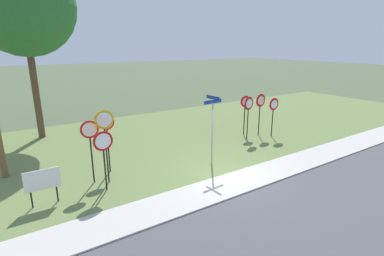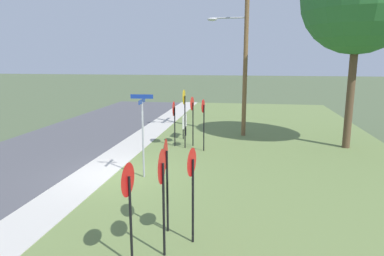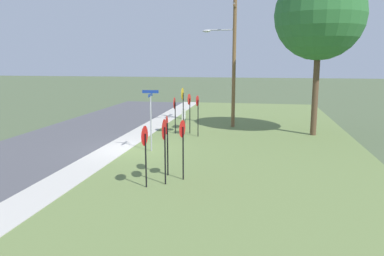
{
  "view_description": "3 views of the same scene",
  "coord_description": "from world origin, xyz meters",
  "px_view_note": "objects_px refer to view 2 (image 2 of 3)",
  "views": [
    {
      "loc": [
        -7.31,
        -8.47,
        5.18
      ],
      "look_at": [
        0.27,
        2.97,
        1.27
      ],
      "focal_mm": 27.42,
      "sensor_mm": 36.0,
      "label": 1
    },
    {
      "loc": [
        11.92,
        4.9,
        4.36
      ],
      "look_at": [
        -1.23,
        2.78,
        1.67
      ],
      "focal_mm": 32.28,
      "sensor_mm": 36.0,
      "label": 2
    },
    {
      "loc": [
        18.27,
        6.55,
        4.61
      ],
      "look_at": [
        0.31,
        3.31,
        1.31
      ],
      "focal_mm": 35.69,
      "sensor_mm": 36.0,
      "label": 3
    }
  ],
  "objects_px": {
    "stop_sign_near_left": "(192,111)",
    "yield_sign_near_right": "(128,190)",
    "stop_sign_far_center": "(184,106)",
    "notice_board": "(185,123)",
    "street_name_post": "(143,129)",
    "yield_sign_far_right": "(162,177)",
    "yield_sign_far_left": "(192,173)",
    "utility_pole": "(243,49)",
    "stop_sign_near_right": "(174,114)",
    "stop_sign_far_left": "(203,114)",
    "yield_sign_near_left": "(166,163)"
  },
  "relations": [
    {
      "from": "stop_sign_far_left",
      "to": "yield_sign_near_left",
      "type": "relative_size",
      "value": 1.02
    },
    {
      "from": "stop_sign_near_left",
      "to": "stop_sign_far_center",
      "type": "relative_size",
      "value": 0.86
    },
    {
      "from": "yield_sign_far_left",
      "to": "yield_sign_far_right",
      "type": "height_order",
      "value": "yield_sign_far_right"
    },
    {
      "from": "stop_sign_near_right",
      "to": "yield_sign_near_left",
      "type": "bearing_deg",
      "value": 6.99
    },
    {
      "from": "stop_sign_far_left",
      "to": "yield_sign_near_right",
      "type": "xyz_separation_m",
      "value": [
        9.45,
        -0.35,
        -0.08
      ]
    },
    {
      "from": "yield_sign_far_left",
      "to": "utility_pole",
      "type": "xyz_separation_m",
      "value": [
        -12.04,
        0.91,
        3.13
      ]
    },
    {
      "from": "street_name_post",
      "to": "stop_sign_near_right",
      "type": "bearing_deg",
      "value": 174.03
    },
    {
      "from": "stop_sign_near_left",
      "to": "yield_sign_near_left",
      "type": "distance_m",
      "value": 8.79
    },
    {
      "from": "stop_sign_far_left",
      "to": "street_name_post",
      "type": "bearing_deg",
      "value": -17.84
    },
    {
      "from": "stop_sign_far_left",
      "to": "stop_sign_far_center",
      "type": "xyz_separation_m",
      "value": [
        -0.37,
        -0.97,
        0.33
      ]
    },
    {
      "from": "stop_sign_far_center",
      "to": "street_name_post",
      "type": "xyz_separation_m",
      "value": [
        4.43,
        -0.72,
        -0.26
      ]
    },
    {
      "from": "stop_sign_far_center",
      "to": "utility_pole",
      "type": "relative_size",
      "value": 0.32
    },
    {
      "from": "yield_sign_near_right",
      "to": "yield_sign_near_left",
      "type": "bearing_deg",
      "value": 167.16
    },
    {
      "from": "yield_sign_far_left",
      "to": "stop_sign_far_left",
      "type": "bearing_deg",
      "value": -165.52
    },
    {
      "from": "stop_sign_far_left",
      "to": "stop_sign_far_center",
      "type": "bearing_deg",
      "value": -106.13
    },
    {
      "from": "yield_sign_far_right",
      "to": "street_name_post",
      "type": "xyz_separation_m",
      "value": [
        -4.95,
        -1.94,
        -0.01
      ]
    },
    {
      "from": "yield_sign_far_left",
      "to": "notice_board",
      "type": "relative_size",
      "value": 1.86
    },
    {
      "from": "yield_sign_far_left",
      "to": "notice_board",
      "type": "xyz_separation_m",
      "value": [
        -11.0,
        -2.18,
        -0.89
      ]
    },
    {
      "from": "stop_sign_far_center",
      "to": "notice_board",
      "type": "distance_m",
      "value": 2.65
    },
    {
      "from": "street_name_post",
      "to": "utility_pole",
      "type": "bearing_deg",
      "value": 152.26
    },
    {
      "from": "stop_sign_near_left",
      "to": "utility_pole",
      "type": "distance_m",
      "value": 4.81
    },
    {
      "from": "stop_sign_far_center",
      "to": "yield_sign_near_right",
      "type": "height_order",
      "value": "stop_sign_far_center"
    },
    {
      "from": "stop_sign_near_left",
      "to": "yield_sign_near_left",
      "type": "height_order",
      "value": "stop_sign_near_left"
    },
    {
      "from": "stop_sign_far_center",
      "to": "yield_sign_near_right",
      "type": "distance_m",
      "value": 9.85
    },
    {
      "from": "stop_sign_near_right",
      "to": "street_name_post",
      "type": "distance_m",
      "value": 4.7
    },
    {
      "from": "yield_sign_far_left",
      "to": "utility_pole",
      "type": "relative_size",
      "value": 0.26
    },
    {
      "from": "stop_sign_near_right",
      "to": "notice_board",
      "type": "relative_size",
      "value": 1.81
    },
    {
      "from": "stop_sign_near_right",
      "to": "stop_sign_far_left",
      "type": "relative_size",
      "value": 0.92
    },
    {
      "from": "stop_sign_far_left",
      "to": "yield_sign_far_right",
      "type": "height_order",
      "value": "stop_sign_far_left"
    },
    {
      "from": "stop_sign_far_left",
      "to": "street_name_post",
      "type": "distance_m",
      "value": 4.39
    },
    {
      "from": "stop_sign_near_left",
      "to": "stop_sign_far_center",
      "type": "height_order",
      "value": "stop_sign_far_center"
    },
    {
      "from": "stop_sign_far_center",
      "to": "yield_sign_far_left",
      "type": "xyz_separation_m",
      "value": [
        8.71,
        1.77,
        -0.36
      ]
    },
    {
      "from": "yield_sign_near_left",
      "to": "street_name_post",
      "type": "height_order",
      "value": "street_name_post"
    },
    {
      "from": "stop_sign_near_right",
      "to": "yield_sign_far_right",
      "type": "bearing_deg",
      "value": 6.81
    },
    {
      "from": "stop_sign_near_left",
      "to": "yield_sign_far_right",
      "type": "height_order",
      "value": "stop_sign_near_left"
    },
    {
      "from": "stop_sign_near_right",
      "to": "yield_sign_far_right",
      "type": "height_order",
      "value": "yield_sign_far_right"
    },
    {
      "from": "stop_sign_far_center",
      "to": "street_name_post",
      "type": "bearing_deg",
      "value": -10.52
    },
    {
      "from": "stop_sign_near_left",
      "to": "yield_sign_near_right",
      "type": "bearing_deg",
      "value": 6.6
    },
    {
      "from": "utility_pole",
      "to": "stop_sign_near_right",
      "type": "bearing_deg",
      "value": -46.58
    },
    {
      "from": "stop_sign_far_left",
      "to": "utility_pole",
      "type": "height_order",
      "value": "utility_pole"
    },
    {
      "from": "yield_sign_far_left",
      "to": "notice_board",
      "type": "height_order",
      "value": "yield_sign_far_left"
    },
    {
      "from": "notice_board",
      "to": "stop_sign_far_center",
      "type": "bearing_deg",
      "value": 10.97
    },
    {
      "from": "stop_sign_far_left",
      "to": "yield_sign_near_right",
      "type": "relative_size",
      "value": 1.09
    },
    {
      "from": "stop_sign_far_center",
      "to": "yield_sign_far_right",
      "type": "relative_size",
      "value": 1.17
    },
    {
      "from": "stop_sign_far_left",
      "to": "yield_sign_far_left",
      "type": "xyz_separation_m",
      "value": [
        8.34,
        0.79,
        -0.03
      ]
    },
    {
      "from": "yield_sign_near_right",
      "to": "yield_sign_far_left",
      "type": "relative_size",
      "value": 0.97
    },
    {
      "from": "yield_sign_near_left",
      "to": "yield_sign_far_right",
      "type": "bearing_deg",
      "value": 3.57
    },
    {
      "from": "yield_sign_near_right",
      "to": "yield_sign_far_left",
      "type": "height_order",
      "value": "yield_sign_far_left"
    },
    {
      "from": "utility_pole",
      "to": "yield_sign_far_right",
      "type": "bearing_deg",
      "value": -6.49
    },
    {
      "from": "yield_sign_near_left",
      "to": "utility_pole",
      "type": "height_order",
      "value": "utility_pole"
    }
  ]
}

